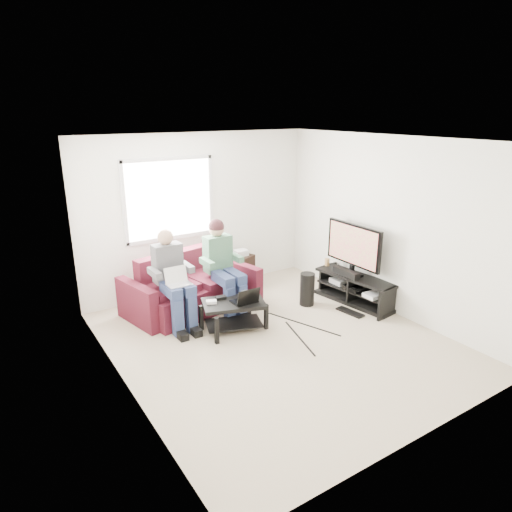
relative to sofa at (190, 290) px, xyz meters
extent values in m
plane|color=#B5A28D|center=(0.53, -1.54, -0.32)|extent=(4.50, 4.50, 0.00)
plane|color=white|center=(0.53, -1.54, 2.28)|extent=(4.50, 4.50, 0.00)
plane|color=white|center=(0.53, 0.71, 0.98)|extent=(4.50, 0.00, 4.50)
plane|color=white|center=(0.53, -3.79, 0.98)|extent=(4.50, 0.00, 4.50)
plane|color=white|center=(-1.47, -1.54, 0.98)|extent=(0.00, 4.50, 4.50)
plane|color=white|center=(2.53, -1.54, 0.98)|extent=(0.00, 4.50, 4.50)
cube|color=white|center=(0.03, 0.70, 1.28)|extent=(1.40, 0.01, 1.20)
cube|color=silver|center=(0.03, 0.69, 1.28)|extent=(1.48, 0.04, 1.28)
cube|color=#4F131C|center=(0.00, -0.05, -0.11)|extent=(1.68, 1.12, 0.43)
cube|color=#4F131C|center=(0.00, 0.31, 0.33)|extent=(1.55, 0.52, 0.44)
cube|color=#4F131C|center=(-0.84, -0.05, -0.01)|extent=(0.34, 0.93, 0.61)
cube|color=#4F131C|center=(0.84, -0.05, -0.01)|extent=(0.34, 0.93, 0.61)
cube|color=#4F131C|center=(-0.38, -0.07, 0.16)|extent=(0.84, 0.83, 0.10)
cube|color=#4F131C|center=(0.38, -0.07, 0.16)|extent=(0.84, 0.83, 0.10)
cube|color=navy|center=(-0.50, -0.49, 0.28)|extent=(0.16, 0.45, 0.14)
cube|color=navy|center=(-0.30, -0.49, 0.28)|extent=(0.16, 0.45, 0.14)
cube|color=navy|center=(-0.50, -0.68, -0.06)|extent=(0.13, 0.13, 0.53)
cube|color=navy|center=(-0.30, -0.68, -0.06)|extent=(0.13, 0.13, 0.53)
cube|color=#5A595E|center=(-0.40, -0.17, 0.56)|extent=(0.40, 0.22, 0.55)
sphere|color=tan|center=(-0.40, -0.15, 0.93)|extent=(0.22, 0.22, 0.22)
cube|color=navy|center=(0.30, -0.49, 0.28)|extent=(0.16, 0.45, 0.14)
cube|color=navy|center=(0.50, -0.49, 0.28)|extent=(0.16, 0.45, 0.14)
cube|color=navy|center=(0.30, -0.68, -0.06)|extent=(0.13, 0.13, 0.53)
cube|color=navy|center=(0.50, -0.68, -0.06)|extent=(0.13, 0.13, 0.53)
cube|color=#585B5B|center=(0.40, -0.17, 0.56)|extent=(0.40, 0.22, 0.55)
sphere|color=tan|center=(0.40, -0.15, 0.93)|extent=(0.22, 0.22, 0.22)
sphere|color=#371B1F|center=(0.40, -0.15, 0.97)|extent=(0.23, 0.23, 0.23)
cube|color=black|center=(0.22, -0.94, 0.07)|extent=(0.96, 0.76, 0.05)
cube|color=black|center=(0.22, -0.94, -0.23)|extent=(0.86, 0.66, 0.02)
cube|color=black|center=(-0.17, -1.16, -0.14)|extent=(0.05, 0.05, 0.37)
cube|color=black|center=(0.61, -1.16, -0.14)|extent=(0.05, 0.05, 0.37)
cube|color=black|center=(-0.17, -0.71, -0.14)|extent=(0.05, 0.05, 0.37)
cube|color=black|center=(0.61, -0.71, -0.14)|extent=(0.05, 0.05, 0.37)
cube|color=silver|center=(-0.06, -0.82, 0.12)|extent=(0.16, 0.14, 0.04)
cube|color=black|center=(0.12, -0.76, 0.12)|extent=(0.15, 0.12, 0.04)
cube|color=gray|center=(0.52, -0.79, 0.12)|extent=(0.16, 0.13, 0.04)
cube|color=black|center=(2.30, -1.17, 0.11)|extent=(0.59, 1.39, 0.04)
cube|color=black|center=(2.30, -1.17, -0.10)|extent=(0.54, 1.32, 0.03)
cube|color=black|center=(2.30, -1.17, -0.29)|extent=(0.59, 1.39, 0.06)
cube|color=black|center=(2.30, -1.82, -0.10)|extent=(0.41, 0.10, 0.45)
cube|color=black|center=(2.30, -0.51, -0.10)|extent=(0.41, 0.10, 0.45)
cube|color=black|center=(2.30, -1.07, 0.15)|extent=(0.12, 0.40, 0.04)
cube|color=black|center=(2.30, -1.07, 0.23)|extent=(0.06, 0.06, 0.12)
cube|color=black|center=(2.30, -1.07, 0.61)|extent=(0.05, 1.10, 0.65)
cube|color=#C42E5D|center=(2.27, -1.07, 0.61)|extent=(0.01, 1.01, 0.58)
cube|color=black|center=(2.18, -1.07, 0.18)|extent=(0.12, 0.50, 0.10)
cylinder|color=#B1854C|center=(2.25, -0.54, 0.19)|extent=(0.08, 0.08, 0.12)
cube|color=silver|center=(2.30, -1.57, -0.05)|extent=(0.30, 0.22, 0.06)
cube|color=gray|center=(2.30, -0.87, -0.04)|extent=(0.34, 0.26, 0.08)
cube|color=black|center=(2.30, -1.22, -0.05)|extent=(0.38, 0.30, 0.07)
cylinder|color=black|center=(1.61, -0.82, -0.06)|extent=(0.23, 0.23, 0.52)
cube|color=black|center=(1.97, -1.42, -0.31)|extent=(0.21, 0.46, 0.02)
cube|color=black|center=(1.19, 0.48, -0.05)|extent=(0.36, 0.36, 0.53)
cube|color=silver|center=(1.19, 0.48, 0.26)|extent=(0.22, 0.18, 0.10)
camera|label=1|loc=(-2.63, -5.94, 2.63)|focal=32.00mm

